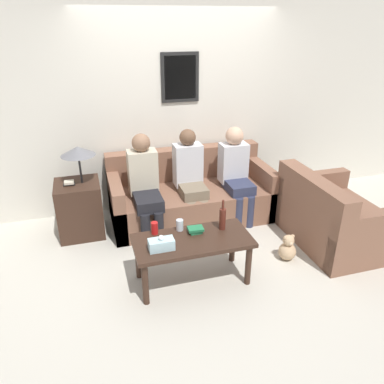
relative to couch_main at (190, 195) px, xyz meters
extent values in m
plane|color=beige|center=(0.00, -0.55, -0.29)|extent=(16.00, 16.00, 0.00)
cube|color=silver|center=(0.00, 0.49, 1.01)|extent=(9.00, 0.06, 2.60)
cube|color=black|center=(0.00, 0.45, 1.41)|extent=(0.48, 0.02, 0.60)
cube|color=beige|center=(0.00, 0.44, 1.41)|extent=(0.40, 0.01, 0.52)
cube|color=brown|center=(0.00, -0.06, -0.08)|extent=(2.04, 0.93, 0.41)
cube|color=brown|center=(0.00, 0.31, 0.34)|extent=(2.04, 0.20, 0.42)
cube|color=brown|center=(-0.95, -0.06, 0.03)|extent=(0.14, 0.93, 0.64)
cube|color=brown|center=(0.95, -0.06, 0.03)|extent=(0.14, 0.93, 0.64)
cube|color=brown|center=(1.43, -1.08, -0.08)|extent=(0.93, 1.21, 0.41)
cube|color=brown|center=(1.07, -1.08, 0.34)|extent=(0.20, 1.21, 0.42)
cube|color=brown|center=(1.43, -1.62, 0.03)|extent=(0.93, 0.14, 0.64)
cube|color=brown|center=(1.43, -0.54, 0.03)|extent=(0.93, 0.14, 0.64)
cube|color=#382319|center=(-0.36, -1.31, 0.17)|extent=(1.12, 0.52, 0.04)
cylinder|color=#382319|center=(-0.86, -1.51, -0.07)|extent=(0.06, 0.06, 0.44)
cylinder|color=#382319|center=(0.14, -1.51, -0.07)|extent=(0.06, 0.06, 0.44)
cylinder|color=#382319|center=(-0.86, -1.11, -0.07)|extent=(0.06, 0.06, 0.44)
cylinder|color=#382319|center=(0.14, -1.11, -0.07)|extent=(0.06, 0.06, 0.44)
cube|color=#382319|center=(-1.38, -0.06, 0.04)|extent=(0.51, 0.51, 0.65)
cylinder|color=#262628|center=(-1.31, -0.06, 0.54)|extent=(0.02, 0.02, 0.35)
cone|color=slate|center=(-1.31, -0.06, 0.75)|extent=(0.38, 0.38, 0.10)
cube|color=black|center=(-1.45, -0.09, 0.38)|extent=(0.13, 0.07, 0.02)
cube|color=beige|center=(-1.45, -0.09, 0.40)|extent=(0.11, 0.09, 0.03)
cylinder|color=#562319|center=(-0.03, -1.21, 0.30)|extent=(0.06, 0.06, 0.22)
cylinder|color=#562319|center=(-0.03, -1.21, 0.46)|extent=(0.02, 0.02, 0.09)
cylinder|color=silver|center=(-0.43, -1.11, 0.25)|extent=(0.07, 0.07, 0.11)
cube|color=#237547|center=(-0.30, -1.20, 0.20)|extent=(0.12, 0.10, 0.03)
cube|color=#237547|center=(-0.30, -1.20, 0.23)|extent=(0.16, 0.12, 0.03)
cylinder|color=red|center=(-0.68, -1.11, 0.25)|extent=(0.07, 0.07, 0.12)
cube|color=silver|center=(-0.68, -1.39, 0.24)|extent=(0.23, 0.12, 0.10)
sphere|color=white|center=(-0.68, -1.39, 0.31)|extent=(0.05, 0.05, 0.05)
cube|color=black|center=(-0.61, -0.34, 0.18)|extent=(0.31, 0.48, 0.14)
cylinder|color=black|center=(-0.69, -0.58, -0.08)|extent=(0.11, 0.11, 0.41)
cylinder|color=black|center=(-0.54, -0.58, -0.08)|extent=(0.11, 0.11, 0.41)
cube|color=beige|center=(-0.61, -0.09, 0.43)|extent=(0.34, 0.22, 0.52)
sphere|color=#8C664C|center=(-0.61, -0.09, 0.79)|extent=(0.21, 0.21, 0.21)
cube|color=#756651|center=(-0.04, -0.23, 0.18)|extent=(0.31, 0.41, 0.14)
cylinder|color=#756651|center=(-0.12, -0.44, -0.08)|extent=(0.11, 0.11, 0.41)
cylinder|color=#756651|center=(0.03, -0.44, -0.08)|extent=(0.11, 0.11, 0.41)
cube|color=silver|center=(-0.04, -0.03, 0.44)|extent=(0.34, 0.22, 0.52)
sphere|color=brown|center=(-0.04, -0.03, 0.79)|extent=(0.20, 0.20, 0.20)
cube|color=#2D334C|center=(0.54, -0.29, 0.18)|extent=(0.31, 0.41, 0.14)
cylinder|color=#2D334C|center=(0.46, -0.49, -0.08)|extent=(0.11, 0.11, 0.41)
cylinder|color=#2D334C|center=(0.62, -0.49, -0.08)|extent=(0.11, 0.11, 0.41)
cube|color=silver|center=(0.54, -0.08, 0.42)|extent=(0.34, 0.22, 0.50)
sphere|color=tan|center=(0.54, -0.08, 0.77)|extent=(0.22, 0.22, 0.22)
sphere|color=tan|center=(0.72, -1.25, -0.19)|extent=(0.19, 0.19, 0.19)
sphere|color=tan|center=(0.72, -1.25, -0.06)|extent=(0.12, 0.12, 0.12)
sphere|color=tan|center=(0.68, -1.25, -0.01)|extent=(0.04, 0.04, 0.04)
sphere|color=tan|center=(0.76, -1.25, -0.01)|extent=(0.04, 0.04, 0.04)
sphere|color=beige|center=(0.72, -1.30, -0.06)|extent=(0.05, 0.05, 0.05)
camera|label=1|loc=(-1.22, -4.19, 2.08)|focal=35.00mm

